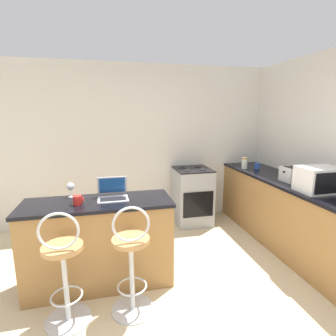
# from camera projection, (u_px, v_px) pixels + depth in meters

# --- Properties ---
(ground_plane) EXTENTS (20.00, 20.00, 0.00)m
(ground_plane) POSITION_uv_depth(u_px,v_px,m) (172.00, 335.00, 2.19)
(ground_plane) COLOR beige
(wall_back) EXTENTS (12.00, 0.06, 2.60)m
(wall_back) POSITION_uv_depth(u_px,v_px,m) (135.00, 145.00, 4.34)
(wall_back) COLOR silver
(wall_back) RESTS_ON ground_plane
(breakfast_bar) EXTENTS (1.52, 0.56, 0.93)m
(breakfast_bar) POSITION_uv_depth(u_px,v_px,m) (100.00, 243.00, 2.79)
(breakfast_bar) COLOR #9E703D
(breakfast_bar) RESTS_ON ground_plane
(counter_right) EXTENTS (0.67, 3.04, 0.93)m
(counter_right) POSITION_uv_depth(u_px,v_px,m) (294.00, 217.00, 3.49)
(counter_right) COLOR #9E703D
(counter_right) RESTS_ON ground_plane
(bar_stool_near) EXTENTS (0.40, 0.40, 1.06)m
(bar_stool_near) POSITION_uv_depth(u_px,v_px,m) (64.00, 270.00, 2.23)
(bar_stool_near) COLOR silver
(bar_stool_near) RESTS_ON ground_plane
(bar_stool_far) EXTENTS (0.40, 0.40, 1.06)m
(bar_stool_far) POSITION_uv_depth(u_px,v_px,m) (132.00, 262.00, 2.36)
(bar_stool_far) COLOR silver
(bar_stool_far) RESTS_ON ground_plane
(laptop) EXTENTS (0.31, 0.28, 0.22)m
(laptop) POSITION_uv_depth(u_px,v_px,m) (113.00, 193.00, 2.79)
(laptop) COLOR #B7BABF
(laptop) RESTS_ON breakfast_bar
(microwave) EXTENTS (0.46, 0.34, 0.29)m
(microwave) POSITION_uv_depth(u_px,v_px,m) (319.00, 179.00, 3.00)
(microwave) COLOR white
(microwave) RESTS_ON counter_right
(toaster) EXTENTS (0.21, 0.24, 0.20)m
(toaster) POSITION_uv_depth(u_px,v_px,m) (291.00, 174.00, 3.47)
(toaster) COLOR silver
(toaster) RESTS_ON counter_right
(stove_range) EXTENTS (0.58, 0.61, 0.94)m
(stove_range) POSITION_uv_depth(u_px,v_px,m) (192.00, 196.00, 4.38)
(stove_range) COLOR #9EA3A8
(stove_range) RESTS_ON ground_plane
(storage_jar) EXTENTS (0.10, 0.10, 0.18)m
(storage_jar) POSITION_uv_depth(u_px,v_px,m) (245.00, 163.00, 4.27)
(storage_jar) COLOR silver
(storage_jar) RESTS_ON counter_right
(mug_blue) EXTENTS (0.10, 0.08, 0.09)m
(mug_blue) POSITION_uv_depth(u_px,v_px,m) (257.00, 166.00, 4.29)
(mug_blue) COLOR #2D51AD
(mug_blue) RESTS_ON counter_right
(mug_white) EXTENTS (0.10, 0.08, 0.09)m
(mug_white) POSITION_uv_depth(u_px,v_px,m) (289.00, 171.00, 3.92)
(mug_white) COLOR white
(mug_white) RESTS_ON counter_right
(mug_red) EXTENTS (0.10, 0.08, 0.09)m
(mug_red) POSITION_uv_depth(u_px,v_px,m) (78.00, 200.00, 2.58)
(mug_red) COLOR red
(mug_red) RESTS_ON breakfast_bar
(wine_glass_tall) EXTENTS (0.08, 0.08, 0.16)m
(wine_glass_tall) POSITION_uv_depth(u_px,v_px,m) (70.00, 187.00, 2.81)
(wine_glass_tall) COLOR silver
(wine_glass_tall) RESTS_ON breakfast_bar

